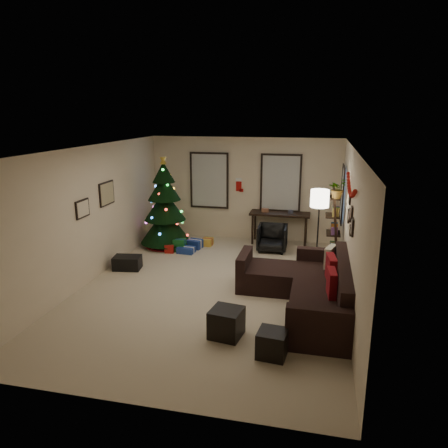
{
  "coord_description": "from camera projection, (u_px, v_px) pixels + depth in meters",
  "views": [
    {
      "loc": [
        1.92,
        -7.46,
        3.35
      ],
      "look_at": [
        0.1,
        0.6,
        1.15
      ],
      "focal_mm": 34.17,
      "sensor_mm": 36.0,
      "label": 1
    }
  ],
  "objects": [
    {
      "name": "floor_lamp",
      "position": [
        319.0,
        204.0,
        8.74
      ],
      "size": [
        0.38,
        0.38,
        1.79
      ],
      "rotation": [
        0.0,
        0.0,
        -0.22
      ],
      "color": "black",
      "rests_on": "floor"
    },
    {
      "name": "garland",
      "position": [
        351.0,
        187.0,
        7.25
      ],
      "size": [
        0.08,
        1.9,
        0.3
      ],
      "primitive_type": null,
      "color": "#A5140C",
      "rests_on": "wall_right"
    },
    {
      "name": "window_back_left",
      "position": [
        209.0,
        180.0,
        11.38
      ],
      "size": [
        1.05,
        0.06,
        1.5
      ],
      "color": "#728CB2",
      "rests_on": "wall_back"
    },
    {
      "name": "potted_plant",
      "position": [
        338.0,
        186.0,
        8.9
      ],
      "size": [
        0.64,
        0.65,
        0.55
      ],
      "primitive_type": "imported",
      "rotation": [
        0.0,
        0.0,
        0.85
      ],
      "color": "#4C4C4C",
      "rests_on": "bookshelf"
    },
    {
      "name": "wall_right",
      "position": [
        351.0,
        229.0,
        7.42
      ],
      "size": [
        0.0,
        7.0,
        7.0
      ],
      "primitive_type": "plane",
      "rotation": [
        1.57,
        0.0,
        -1.57
      ],
      "color": "beige",
      "rests_on": "floor"
    },
    {
      "name": "christmas_tree",
      "position": [
        165.0,
        209.0,
        10.66
      ],
      "size": [
        1.26,
        1.26,
        2.35
      ],
      "rotation": [
        0.0,
        0.0,
        -0.3
      ],
      "color": "black",
      "rests_on": "floor"
    },
    {
      "name": "stocking_left",
      "position": [
        239.0,
        185.0,
        11.23
      ],
      "size": [
        0.2,
        0.05,
        0.36
      ],
      "color": "#990F0C",
      "rests_on": "wall_back"
    },
    {
      "name": "art_abstract",
      "position": [
        82.0,
        209.0,
        8.15
      ],
      "size": [
        0.04,
        0.45,
        0.35
      ],
      "color": "black",
      "rests_on": "wall_left"
    },
    {
      "name": "window_back_right",
      "position": [
        281.0,
        183.0,
        10.97
      ],
      "size": [
        1.05,
        0.06,
        1.5
      ],
      "color": "#728CB2",
      "rests_on": "wall_back"
    },
    {
      "name": "ottoman_far",
      "position": [
        272.0,
        343.0,
        5.97
      ],
      "size": [
        0.44,
        0.44,
        0.38
      ],
      "primitive_type": "cube",
      "rotation": [
        0.0,
        0.0,
        -0.1
      ],
      "color": "black",
      "rests_on": "floor"
    },
    {
      "name": "bookshelf",
      "position": [
        334.0,
        228.0,
        9.32
      ],
      "size": [
        0.3,
        0.53,
        1.79
      ],
      "color": "black",
      "rests_on": "floor"
    },
    {
      "name": "pillow_red_b",
      "position": [
        331.0,
        270.0,
        7.5
      ],
      "size": [
        0.2,
        0.51,
        0.5
      ],
      "primitive_type": "cube",
      "rotation": [
        0.0,
        0.0,
        0.13
      ],
      "color": "maroon",
      "rests_on": "sofa"
    },
    {
      "name": "desk_chair",
      "position": [
        272.0,
        238.0,
        10.45
      ],
      "size": [
        0.65,
        0.61,
        0.66
      ],
      "primitive_type": "imported",
      "rotation": [
        0.0,
        0.0,
        0.01
      ],
      "color": "black",
      "rests_on": "floor"
    },
    {
      "name": "wall_back",
      "position": [
        244.0,
        189.0,
        11.25
      ],
      "size": [
        5.0,
        0.0,
        5.0
      ],
      "primitive_type": "plane",
      "rotation": [
        1.57,
        0.0,
        0.0
      ],
      "color": "beige",
      "rests_on": "floor"
    },
    {
      "name": "window_right_wall",
      "position": [
        343.0,
        194.0,
        9.79
      ],
      "size": [
        0.06,
        0.9,
        1.3
      ],
      "color": "#728CB2",
      "rests_on": "wall_right"
    },
    {
      "name": "pillow_red_a",
      "position": [
        332.0,
        284.0,
        6.89
      ],
      "size": [
        0.16,
        0.46,
        0.45
      ],
      "primitive_type": "cube",
      "rotation": [
        0.0,
        0.0,
        0.09
      ],
      "color": "maroon",
      "rests_on": "sofa"
    },
    {
      "name": "ceiling",
      "position": [
        211.0,
        148.0,
        7.61
      ],
      "size": [
        7.0,
        7.0,
        0.0
      ],
      "primitive_type": "plane",
      "rotation": [
        3.14,
        0.0,
        0.0
      ],
      "color": "white",
      "rests_on": "floor"
    },
    {
      "name": "presents",
      "position": [
        180.0,
        244.0,
        10.68
      ],
      "size": [
        1.5,
        1.01,
        0.3
      ],
      "rotation": [
        0.0,
        0.0,
        0.28
      ],
      "color": "navy",
      "rests_on": "floor"
    },
    {
      "name": "desk",
      "position": [
        280.0,
        216.0,
        10.94
      ],
      "size": [
        1.52,
        0.54,
        0.82
      ],
      "color": "black",
      "rests_on": "floor"
    },
    {
      "name": "wall_left",
      "position": [
        90.0,
        214.0,
        8.49
      ],
      "size": [
        0.0,
        7.0,
        7.0
      ],
      "primitive_type": "plane",
      "rotation": [
        1.57,
        0.0,
        1.57
      ],
      "color": "beige",
      "rests_on": "floor"
    },
    {
      "name": "sofa",
      "position": [
        307.0,
        289.0,
        7.53
      ],
      "size": [
        2.01,
        2.91,
        0.9
      ],
      "color": "black",
      "rests_on": "floor"
    },
    {
      "name": "stocking_right",
      "position": [
        252.0,
        186.0,
        11.22
      ],
      "size": [
        0.2,
        0.05,
        0.36
      ],
      "color": "#990F0C",
      "rests_on": "wall_back"
    },
    {
      "name": "floor",
      "position": [
        212.0,
        288.0,
        8.3
      ],
      "size": [
        7.0,
        7.0,
        0.0
      ],
      "primitive_type": "plane",
      "color": "#C6B496",
      "rests_on": "ground"
    },
    {
      "name": "wall_front",
      "position": [
        133.0,
        300.0,
        4.65
      ],
      "size": [
        5.0,
        0.0,
        5.0
      ],
      "primitive_type": "plane",
      "rotation": [
        -1.57,
        0.0,
        0.0
      ],
      "color": "beige",
      "rests_on": "floor"
    },
    {
      "name": "ottoman_near",
      "position": [
        226.0,
        323.0,
        6.49
      ],
      "size": [
        0.53,
        0.53,
        0.44
      ],
      "primitive_type": "cube",
      "rotation": [
        0.0,
        0.0,
        -0.15
      ],
      "color": "black",
      "rests_on": "floor"
    },
    {
      "name": "pillow_cream",
      "position": [
        330.0,
        257.0,
        8.17
      ],
      "size": [
        0.25,
        0.45,
        0.43
      ],
      "primitive_type": "cube",
      "rotation": [
        0.0,
        0.0,
        -0.31
      ],
      "color": "beige",
      "rests_on": "sofa"
    },
    {
      "name": "gallery",
      "position": [
        351.0,
        218.0,
        7.3
      ],
      "size": [
        0.03,
        1.25,
        0.54
      ],
      "color": "black",
      "rests_on": "wall_right"
    },
    {
      "name": "storage_bin",
      "position": [
        127.0,
        263.0,
        9.28
      ],
      "size": [
        0.63,
        0.47,
        0.29
      ],
      "primitive_type": "cube",
      "rotation": [
        0.0,
        0.0,
        0.15
      ],
      "color": "black",
      "rests_on": "floor"
    },
    {
      "name": "art_map",
      "position": [
        107.0,
        193.0,
        9.05
      ],
      "size": [
        0.04,
        0.6,
        0.5
      ],
      "color": "black",
      "rests_on": "wall_left"
    }
  ]
}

